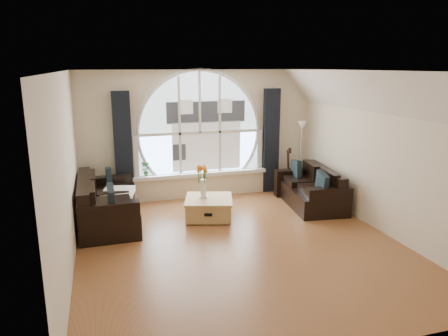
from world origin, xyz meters
TOP-DOWN VIEW (x-y plane):
  - ground at (0.00, 0.00)m, footprint 5.00×5.50m
  - ceiling at (0.00, 0.00)m, footprint 5.00×5.50m
  - wall_back at (0.00, 2.75)m, footprint 5.00×0.01m
  - wall_front at (0.00, -2.75)m, footprint 5.00×0.01m
  - wall_left at (-2.50, 0.00)m, footprint 0.01×5.50m
  - wall_right at (2.50, 0.00)m, footprint 0.01×5.50m
  - attic_slope at (2.20, 0.00)m, footprint 0.92×5.50m
  - arched_window at (0.00, 2.72)m, footprint 2.60×0.06m
  - window_sill at (0.00, 2.65)m, footprint 2.90×0.22m
  - window_frame at (0.00, 2.69)m, footprint 2.76×0.08m
  - neighbor_house at (0.15, 2.71)m, footprint 1.70×0.02m
  - curtain_left at (-1.60, 2.63)m, footprint 0.35×0.12m
  - curtain_right at (1.60, 2.63)m, footprint 0.35×0.12m
  - sofa_left at (-1.97, 1.54)m, footprint 0.99×1.94m
  - sofa_right at (1.97, 1.43)m, footprint 1.05×1.78m
  - coffee_chest at (-0.17, 1.34)m, footprint 1.06×1.06m
  - throw_blanket at (-1.78, 1.74)m, footprint 0.66×0.66m
  - vase_flowers at (-0.25, 1.41)m, footprint 0.24×0.24m
  - floor_lamp at (2.20, 2.36)m, footprint 0.24×0.24m
  - guitar at (1.87, 2.32)m, footprint 0.39×0.29m
  - potted_plant at (-1.18, 2.65)m, footprint 0.18×0.13m

SIDE VIEW (x-z plane):
  - ground at x=0.00m, z-range -0.01..0.01m
  - coffee_chest at x=-0.17m, z-range 0.00..0.42m
  - sofa_left at x=-1.97m, z-range -0.03..0.83m
  - sofa_right at x=1.97m, z-range 0.02..0.78m
  - throw_blanket at x=-1.78m, z-range 0.45..0.55m
  - window_sill at x=0.00m, z-range 0.47..0.55m
  - guitar at x=1.87m, z-range 0.00..1.06m
  - potted_plant at x=-1.18m, z-range 0.55..0.87m
  - vase_flowers at x=-0.25m, z-range 0.42..1.12m
  - floor_lamp at x=2.20m, z-range 0.00..1.60m
  - curtain_left at x=-1.60m, z-range 0.00..2.30m
  - curtain_right at x=1.60m, z-range 0.00..2.30m
  - wall_back at x=0.00m, z-range 0.00..2.70m
  - wall_front at x=0.00m, z-range 0.00..2.70m
  - wall_left at x=-2.50m, z-range 0.00..2.70m
  - wall_right at x=2.50m, z-range 0.00..2.70m
  - neighbor_house at x=0.15m, z-range 0.75..2.25m
  - arched_window at x=0.00m, z-range 0.55..2.70m
  - window_frame at x=0.00m, z-range 0.55..2.70m
  - attic_slope at x=2.20m, z-range 1.99..2.71m
  - ceiling at x=0.00m, z-range 2.70..2.71m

